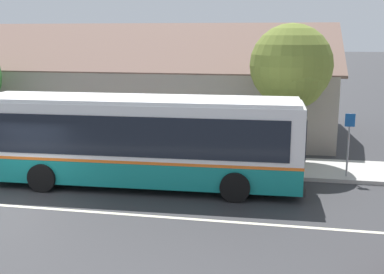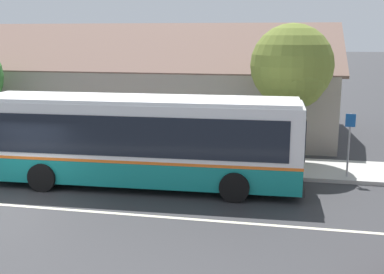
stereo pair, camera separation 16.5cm
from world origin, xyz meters
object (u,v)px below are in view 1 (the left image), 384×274
Objects in this scene: bus_stop_sign at (349,138)px; bench_by_building at (0,146)px; bench_down_street at (104,149)px; transit_bus at (139,139)px; street_tree_primary at (292,69)px.

bench_by_building is at bearing 178.40° from bus_stop_sign.
bench_by_building and bench_down_street have the same top height.
bench_by_building is 0.63× the size of bus_stop_sign.
street_tree_primary is at bearing 35.15° from transit_bus.
bench_by_building is at bearing -174.33° from street_tree_primary.
street_tree_primary reaches higher than bus_stop_sign.
transit_bus is at bearing -19.14° from bench_by_building.
street_tree_primary reaches higher than bench_by_building.
bench_by_building is 4.78m from bench_down_street.
transit_bus is 3.86m from bench_down_street.
bus_stop_sign is (7.47, 2.09, -0.09)m from transit_bus.
bench_down_street is at bearing -172.81° from street_tree_primary.
transit_bus is at bearing -48.66° from bench_down_street.
transit_bus is 7.76× the size of bench_by_building.
bench_down_street is (-2.43, 2.77, -1.16)m from transit_bus.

